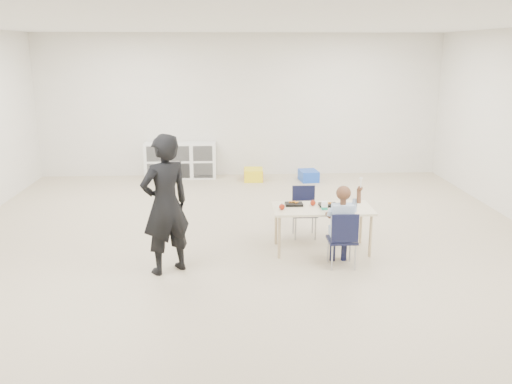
{
  "coord_description": "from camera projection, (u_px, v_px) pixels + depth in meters",
  "views": [
    {
      "loc": [
        -0.24,
        -6.33,
        2.49
      ],
      "look_at": [
        0.07,
        -0.14,
        0.85
      ],
      "focal_mm": 38.0,
      "sensor_mm": 36.0,
      "label": 1
    }
  ],
  "objects": [
    {
      "name": "room",
      "position": [
        249.0,
        144.0,
        6.4
      ],
      "size": [
        9.0,
        9.02,
        2.8
      ],
      "color": "#BCAD91",
      "rests_on": "ground"
    },
    {
      "name": "table",
      "position": [
        322.0,
        229.0,
        6.85
      ],
      "size": [
        1.25,
        0.63,
        0.57
      ],
      "rotation": [
        0.0,
        0.0,
        -0.01
      ],
      "color": "beige",
      "rests_on": "ground"
    },
    {
      "name": "chair_near",
      "position": [
        342.0,
        239.0,
        6.33
      ],
      "size": [
        0.33,
        0.31,
        0.68
      ],
      "primitive_type": null,
      "rotation": [
        0.0,
        0.0,
        -0.01
      ],
      "color": "black",
      "rests_on": "ground"
    },
    {
      "name": "chair_far",
      "position": [
        304.0,
        213.0,
        7.34
      ],
      "size": [
        0.33,
        0.31,
        0.68
      ],
      "primitive_type": null,
      "rotation": [
        0.0,
        0.0,
        -0.01
      ],
      "color": "black",
      "rests_on": "ground"
    },
    {
      "name": "child",
      "position": [
        343.0,
        223.0,
        6.28
      ],
      "size": [
        0.46,
        0.46,
        1.08
      ],
      "primitive_type": null,
      "rotation": [
        0.0,
        0.0,
        -0.01
      ],
      "color": "#BBDBFD",
      "rests_on": "chair_near"
    },
    {
      "name": "lunch_tray_near",
      "position": [
        328.0,
        205.0,
        6.83
      ],
      "size": [
        0.22,
        0.16,
        0.03
      ],
      "primitive_type": "cube",
      "rotation": [
        0.0,
        0.0,
        -0.01
      ],
      "color": "black",
      "rests_on": "table"
    },
    {
      "name": "lunch_tray_far",
      "position": [
        294.0,
        204.0,
        6.86
      ],
      "size": [
        0.22,
        0.16,
        0.03
      ],
      "primitive_type": "cube",
      "rotation": [
        0.0,
        0.0,
        -0.01
      ],
      "color": "black",
      "rests_on": "table"
    },
    {
      "name": "milk_carton",
      "position": [
        324.0,
        206.0,
        6.66
      ],
      "size": [
        0.07,
        0.07,
        0.1
      ],
      "primitive_type": "cube",
      "rotation": [
        0.0,
        0.0,
        -0.01
      ],
      "color": "white",
      "rests_on": "table"
    },
    {
      "name": "bread_roll",
      "position": [
        349.0,
        206.0,
        6.7
      ],
      "size": [
        0.09,
        0.09,
        0.07
      ],
      "primitive_type": "ellipsoid",
      "color": "tan",
      "rests_on": "table"
    },
    {
      "name": "apple_near",
      "position": [
        313.0,
        203.0,
        6.85
      ],
      "size": [
        0.07,
        0.07,
        0.07
      ],
      "primitive_type": "sphere",
      "color": "maroon",
      "rests_on": "table"
    },
    {
      "name": "apple_far",
      "position": [
        282.0,
        207.0,
        6.67
      ],
      "size": [
        0.07,
        0.07,
        0.07
      ],
      "primitive_type": "sphere",
      "color": "maroon",
      "rests_on": "table"
    },
    {
      "name": "cubby_shelf",
      "position": [
        181.0,
        160.0,
        10.74
      ],
      "size": [
        1.4,
        0.4,
        0.7
      ],
      "primitive_type": "cube",
      "color": "white",
      "rests_on": "ground"
    },
    {
      "name": "adult",
      "position": [
        165.0,
        205.0,
        6.06
      ],
      "size": [
        0.7,
        0.65,
        1.61
      ],
      "primitive_type": "imported",
      "rotation": [
        0.0,
        0.0,
        3.74
      ],
      "color": "black",
      "rests_on": "ground"
    },
    {
      "name": "bin_red",
      "position": [
        253.0,
        175.0,
        10.59
      ],
      "size": [
        0.36,
        0.45,
        0.21
      ],
      "primitive_type": "cube",
      "rotation": [
        0.0,
        0.0,
        0.07
      ],
      "color": "#B1111D",
      "rests_on": "ground"
    },
    {
      "name": "bin_yellow",
      "position": [
        253.0,
        175.0,
        10.59
      ],
      "size": [
        0.37,
        0.47,
        0.23
      ],
      "primitive_type": "cube",
      "rotation": [
        0.0,
        0.0,
        -0.03
      ],
      "color": "yellow",
      "rests_on": "ground"
    },
    {
      "name": "bin_blue",
      "position": [
        309.0,
        176.0,
        10.54
      ],
      "size": [
        0.38,
        0.46,
        0.21
      ],
      "primitive_type": "cube",
      "rotation": [
        0.0,
        0.0,
        0.12
      ],
      "color": "blue",
      "rests_on": "ground"
    }
  ]
}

